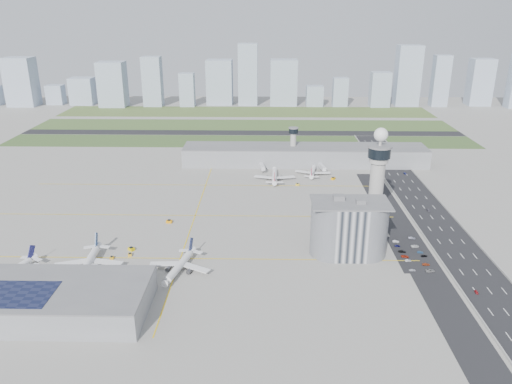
{
  "coord_description": "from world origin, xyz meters",
  "views": [
    {
      "loc": [
        6.29,
        -271.61,
        128.53
      ],
      "look_at": [
        0.0,
        35.0,
        15.0
      ],
      "focal_mm": 35.0,
      "sensor_mm": 36.0,
      "label": 1
    }
  ],
  "objects_px": {
    "tug_5": "(333,178)",
    "car_lot_0": "(412,270)",
    "car_hw_1": "(428,210)",
    "tug_3": "(169,221)",
    "admin_building": "(349,228)",
    "car_lot_7": "(426,264)",
    "jet_bridge_near_0": "(21,282)",
    "airplane_near_b": "(88,259)",
    "car_lot_9": "(420,252)",
    "airplane_far_a": "(274,173)",
    "jet_bridge_near_2": "(143,283)",
    "jet_bridge_far_0": "(261,166)",
    "car_hw_4": "(376,154)",
    "control_tower": "(377,177)",
    "tug_1": "(131,249)",
    "car_lot_3": "(402,251)",
    "airplane_near_a": "(8,269)",
    "car_lot_4": "(397,246)",
    "jet_bridge_far_1": "(320,166)",
    "airplane_near_c": "(179,262)",
    "secondary_tower": "(293,142)",
    "car_lot_5": "(396,241)",
    "jet_bridge_near_1": "(82,282)",
    "tug_4": "(298,184)",
    "car_lot_10": "(415,246)",
    "car_hw_2": "(405,173)",
    "airplane_far_b": "(313,169)",
    "car_lot_1": "(408,260)",
    "car_lot_11": "(412,238)",
    "car_hw_0": "(476,292)",
    "tug_2": "(130,254)",
    "tug_0": "(112,257)",
    "car_lot_8": "(424,256)"
  },
  "relations": [
    {
      "from": "car_lot_1",
      "to": "control_tower",
      "type": "bearing_deg",
      "value": 9.91
    },
    {
      "from": "jet_bridge_near_2",
      "to": "jet_bridge_far_0",
      "type": "xyz_separation_m",
      "value": [
        55.0,
        193.0,
        0.0
      ]
    },
    {
      "from": "jet_bridge_near_0",
      "to": "tug_5",
      "type": "bearing_deg",
      "value": -36.1
    },
    {
      "from": "tug_0",
      "to": "car_lot_5",
      "type": "distance_m",
      "value": 161.64
    },
    {
      "from": "car_lot_1",
      "to": "car_lot_7",
      "type": "distance_m",
      "value": 9.39
    },
    {
      "from": "admin_building",
      "to": "car_lot_7",
      "type": "relative_size",
      "value": 10.36
    },
    {
      "from": "jet_bridge_far_0",
      "to": "car_lot_9",
      "type": "relative_size",
      "value": 4.24
    },
    {
      "from": "secondary_tower",
      "to": "car_lot_5",
      "type": "height_order",
      "value": "secondary_tower"
    },
    {
      "from": "airplane_near_a",
      "to": "airplane_near_b",
      "type": "bearing_deg",
      "value": 123.63
    },
    {
      "from": "admin_building",
      "to": "tug_4",
      "type": "bearing_deg",
      "value": 100.58
    },
    {
      "from": "tug_1",
      "to": "car_lot_5",
      "type": "xyz_separation_m",
      "value": [
        151.81,
        13.39,
        -0.42
      ]
    },
    {
      "from": "admin_building",
      "to": "car_lot_1",
      "type": "distance_m",
      "value": 35.84
    },
    {
      "from": "car_lot_1",
      "to": "car_hw_2",
      "type": "bearing_deg",
      "value": -20.48
    },
    {
      "from": "airplane_near_c",
      "to": "secondary_tower",
      "type": "bearing_deg",
      "value": 173.75
    },
    {
      "from": "jet_bridge_near_2",
      "to": "tug_0",
      "type": "distance_m",
      "value": 38.6
    },
    {
      "from": "airplane_near_a",
      "to": "car_hw_4",
      "type": "height_order",
      "value": "airplane_near_a"
    },
    {
      "from": "tug_2",
      "to": "car_lot_4",
      "type": "distance_m",
      "value": 151.19
    },
    {
      "from": "car_lot_3",
      "to": "jet_bridge_far_1",
      "type": "bearing_deg",
      "value": 13.76
    },
    {
      "from": "car_lot_9",
      "to": "airplane_far_a",
      "type": "bearing_deg",
      "value": 35.2
    },
    {
      "from": "car_lot_3",
      "to": "car_lot_0",
      "type": "bearing_deg",
      "value": -178.01
    },
    {
      "from": "tug_5",
      "to": "car_lot_0",
      "type": "height_order",
      "value": "tug_5"
    },
    {
      "from": "jet_bridge_far_1",
      "to": "car_lot_9",
      "type": "bearing_deg",
      "value": 4.95
    },
    {
      "from": "car_hw_2",
      "to": "airplane_far_b",
      "type": "bearing_deg",
      "value": -178.41
    },
    {
      "from": "jet_bridge_near_1",
      "to": "tug_4",
      "type": "xyz_separation_m",
      "value": [
        113.9,
        151.94,
        -1.98
      ]
    },
    {
      "from": "car_hw_4",
      "to": "car_lot_1",
      "type": "bearing_deg",
      "value": -88.54
    },
    {
      "from": "tug_0",
      "to": "car_lot_1",
      "type": "bearing_deg",
      "value": 171.22
    },
    {
      "from": "car_lot_7",
      "to": "car_lot_10",
      "type": "distance_m",
      "value": 21.43
    },
    {
      "from": "secondary_tower",
      "to": "car_lot_4",
      "type": "xyz_separation_m",
      "value": [
        52.1,
        -162.94,
        -18.26
      ]
    },
    {
      "from": "jet_bridge_far_1",
      "to": "car_hw_2",
      "type": "distance_m",
      "value": 69.94
    },
    {
      "from": "airplane_near_b",
      "to": "car_hw_1",
      "type": "distance_m",
      "value": 218.47
    },
    {
      "from": "jet_bridge_far_1",
      "to": "tug_2",
      "type": "xyz_separation_m",
      "value": [
        -120.41,
        -159.24,
        -2.03
      ]
    },
    {
      "from": "car_lot_8",
      "to": "car_lot_4",
      "type": "bearing_deg",
      "value": 34.37
    },
    {
      "from": "airplane_near_b",
      "to": "car_hw_0",
      "type": "xyz_separation_m",
      "value": [
        193.99,
        -19.79,
        -5.36
      ]
    },
    {
      "from": "airplane_near_a",
      "to": "car_lot_4",
      "type": "distance_m",
      "value": 208.8
    },
    {
      "from": "secondary_tower",
      "to": "tug_0",
      "type": "distance_m",
      "value": 211.28
    },
    {
      "from": "control_tower",
      "to": "car_lot_5",
      "type": "xyz_separation_m",
      "value": [
        10.56,
        -15.33,
        -34.44
      ]
    },
    {
      "from": "tug_2",
      "to": "car_lot_8",
      "type": "height_order",
      "value": "tug_2"
    },
    {
      "from": "car_lot_10",
      "to": "tug_5",
      "type": "bearing_deg",
      "value": 6.58
    },
    {
      "from": "car_lot_11",
      "to": "car_hw_4",
      "type": "distance_m",
      "value": 181.77
    },
    {
      "from": "car_hw_2",
      "to": "airplane_near_b",
      "type": "bearing_deg",
      "value": -142.16
    },
    {
      "from": "car_lot_11",
      "to": "car_hw_0",
      "type": "relative_size",
      "value": 1.3
    },
    {
      "from": "control_tower",
      "to": "tug_1",
      "type": "relative_size",
      "value": 18.29
    },
    {
      "from": "car_hw_2",
      "to": "airplane_near_a",
      "type": "bearing_deg",
      "value": -144.93
    },
    {
      "from": "car_lot_3",
      "to": "car_lot_9",
      "type": "height_order",
      "value": "car_lot_3"
    },
    {
      "from": "admin_building",
      "to": "car_hw_4",
      "type": "xyz_separation_m",
      "value": [
        56.98,
        200.49,
        -14.71
      ]
    },
    {
      "from": "airplane_far_b",
      "to": "car_lot_3",
      "type": "height_order",
      "value": "airplane_far_b"
    },
    {
      "from": "jet_bridge_near_1",
      "to": "tug_3",
      "type": "bearing_deg",
      "value": -9.52
    },
    {
      "from": "control_tower",
      "to": "admin_building",
      "type": "xyz_separation_m",
      "value": [
        -20.01,
        -30.0,
        -19.74
      ]
    },
    {
      "from": "jet_bridge_near_2",
      "to": "tug_2",
      "type": "xyz_separation_m",
      "value": [
        -15.41,
        33.76,
        -2.03
      ]
    },
    {
      "from": "car_hw_1",
      "to": "tug_3",
      "type": "bearing_deg",
      "value": -178.58
    }
  ]
}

